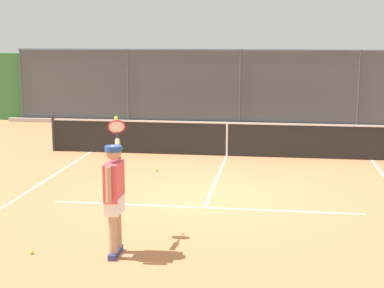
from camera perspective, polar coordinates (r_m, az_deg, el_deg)
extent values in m
plane|color=#C67A4C|center=(12.67, 1.69, -4.98)|extent=(60.00, 60.00, 0.00)
cube|color=white|center=(11.82, 1.20, -6.10)|extent=(6.17, 0.05, 0.01)
cube|color=white|center=(13.30, -15.75, -4.61)|extent=(0.05, 9.29, 0.01)
cube|color=white|center=(14.28, 2.46, -3.18)|extent=(0.05, 5.11, 0.01)
cylinder|color=#474C51|center=(22.21, 15.65, 5.04)|extent=(0.07, 0.07, 2.82)
cylinder|color=#474C51|center=(22.06, 4.63, 5.36)|extent=(0.07, 0.07, 2.82)
cylinder|color=#474C51|center=(22.73, -6.14, 5.49)|extent=(0.07, 0.07, 2.82)
cylinder|color=#474C51|center=(24.12, -15.98, 5.43)|extent=(0.07, 0.07, 2.82)
cylinder|color=#474C51|center=(21.98, 4.68, 8.91)|extent=(16.95, 0.05, 0.05)
cube|color=#474C51|center=(22.06, 4.63, 5.36)|extent=(16.95, 0.02, 2.82)
cube|color=#387A3D|center=(22.72, 4.73, 5.27)|extent=(19.95, 0.90, 2.63)
cube|color=#ADADA8|center=(22.05, 4.55, 1.87)|extent=(17.95, 0.18, 0.15)
cylinder|color=#2D2D2D|center=(17.81, -13.11, 1.05)|extent=(0.09, 0.09, 1.07)
cube|color=black|center=(16.67, 3.36, 0.39)|extent=(10.05, 0.02, 0.91)
cube|color=white|center=(16.60, 3.38, 2.03)|extent=(10.05, 0.04, 0.05)
cube|color=white|center=(16.67, 3.36, 0.39)|extent=(0.05, 0.04, 0.91)
cube|color=navy|center=(9.34, -7.53, -10.53)|extent=(0.11, 0.26, 0.09)
cylinder|color=tan|center=(9.19, -7.60, -7.93)|extent=(0.13, 0.13, 0.80)
cube|color=navy|center=(9.59, -7.10, -9.96)|extent=(0.11, 0.26, 0.09)
cylinder|color=tan|center=(9.44, -7.16, -7.42)|extent=(0.13, 0.13, 0.80)
cube|color=white|center=(9.22, -7.42, -5.77)|extent=(0.22, 0.42, 0.26)
cube|color=#DB4C56|center=(9.12, -7.48, -3.54)|extent=(0.21, 0.50, 0.58)
cylinder|color=tan|center=(8.83, -8.00, -3.86)|extent=(0.08, 0.08, 0.53)
cylinder|color=tan|center=(9.48, -7.09, -0.48)|extent=(0.20, 0.40, 0.30)
sphere|color=tan|center=(9.03, -7.54, -0.82)|extent=(0.22, 0.22, 0.22)
cylinder|color=#284C93|center=(9.01, -7.55, -0.44)|extent=(0.26, 0.26, 0.08)
cube|color=#284C93|center=(9.14, -7.35, -0.50)|extent=(0.19, 0.20, 0.02)
cylinder|color=black|center=(9.70, -7.17, 0.75)|extent=(0.08, 0.17, 0.13)
torus|color=red|center=(9.86, -7.22, 1.64)|extent=(0.33, 0.26, 0.26)
cylinder|color=silver|center=(9.86, -7.22, 1.64)|extent=(0.28, 0.21, 0.21)
sphere|color=#D6E042|center=(10.02, -7.27, 2.47)|extent=(0.07, 0.07, 0.07)
sphere|color=#D6E042|center=(9.76, -15.10, -9.94)|extent=(0.07, 0.07, 0.07)
sphere|color=#C1D138|center=(14.91, -3.41, -2.48)|extent=(0.07, 0.07, 0.07)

